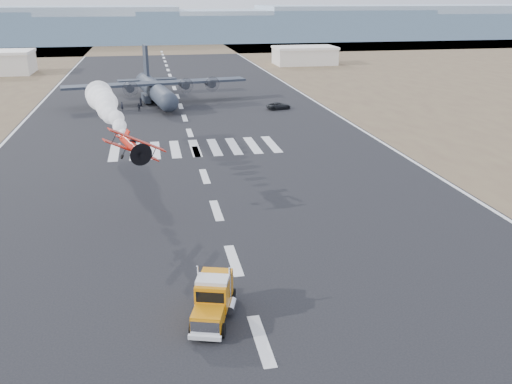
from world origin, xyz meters
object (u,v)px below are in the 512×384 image
object	(u,v)px
crew_b	(107,110)
crew_g	(122,106)
crew_h	(166,102)
semi_truck	(213,298)
transport_aircraft	(155,89)
hangar_right	(305,55)
crew_d	(139,107)
aerobatic_biplane	(132,146)
support_vehicle	(279,106)
crew_a	(161,100)
crew_f	(104,107)
crew_c	(158,104)
crew_e	(141,102)

from	to	relation	value
crew_b	crew_g	size ratio (longest dim) A/B	0.91
crew_b	crew_g	world-z (taller)	crew_g
crew_g	crew_h	distance (m)	9.23
semi_truck	transport_aircraft	world-z (taller)	transport_aircraft
semi_truck	transport_aircraft	size ratio (longest dim) A/B	0.19
hangar_right	crew_d	size ratio (longest dim) A/B	12.63
aerobatic_biplane	crew_d	world-z (taller)	aerobatic_biplane
crew_d	crew_h	distance (m)	6.65
support_vehicle	crew_g	bearing A→B (deg)	69.07
crew_a	crew_d	distance (m)	7.55
semi_truck	crew_f	bearing A→B (deg)	116.53
crew_f	crew_h	distance (m)	12.71
transport_aircraft	aerobatic_biplane	bearing A→B (deg)	-101.77
transport_aircraft	crew_c	world-z (taller)	transport_aircraft
aerobatic_biplane	crew_e	bearing A→B (deg)	79.63
crew_d	crew_h	world-z (taller)	crew_h
crew_h	transport_aircraft	bearing A→B (deg)	149.98
crew_c	crew_h	size ratio (longest dim) A/B	1.04
crew_f	crew_c	bearing A→B (deg)	91.10
crew_b	crew_h	world-z (taller)	crew_h
aerobatic_biplane	crew_c	world-z (taller)	aerobatic_biplane
aerobatic_biplane	crew_b	bearing A→B (deg)	86.30
hangar_right	crew_c	world-z (taller)	hangar_right
aerobatic_biplane	transport_aircraft	size ratio (longest dim) A/B	0.15
semi_truck	crew_d	bearing A→B (deg)	111.57
crew_c	crew_a	bearing A→B (deg)	170.28
transport_aircraft	crew_b	world-z (taller)	transport_aircraft
crew_g	aerobatic_biplane	bearing A→B (deg)	-39.59
semi_truck	aerobatic_biplane	distance (m)	22.30
transport_aircraft	crew_c	xyz separation A→B (m)	(0.27, -7.67, -1.98)
transport_aircraft	crew_g	world-z (taller)	transport_aircraft
crew_d	crew_f	distance (m)	7.04
crew_g	crew_h	world-z (taller)	crew_h
transport_aircraft	crew_f	size ratio (longest dim) A/B	23.85
crew_h	semi_truck	bearing A→B (deg)	-48.95
crew_b	crew_d	size ratio (longest dim) A/B	0.97
crew_f	support_vehicle	bearing A→B (deg)	80.83
crew_e	crew_g	xyz separation A→B (m)	(-3.70, -4.39, 0.02)
crew_a	crew_e	size ratio (longest dim) A/B	1.09
transport_aircraft	crew_a	world-z (taller)	transport_aircraft
aerobatic_biplane	crew_h	xyz separation A→B (m)	(5.38, 59.96, -6.73)
hangar_right	aerobatic_biplane	bearing A→B (deg)	-113.37
crew_d	crew_e	bearing A→B (deg)	92.43
semi_truck	crew_f	xyz separation A→B (m)	(-12.64, 78.16, -0.77)
crew_b	aerobatic_biplane	bearing A→B (deg)	103.01
crew_a	crew_f	bearing A→B (deg)	-48.51
hangar_right	semi_truck	distance (m)	154.49
semi_truck	crew_f	size ratio (longest dim) A/B	4.49
crew_d	crew_g	distance (m)	3.57
aerobatic_biplane	crew_b	xyz separation A→B (m)	(-6.24, 54.88, -6.84)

